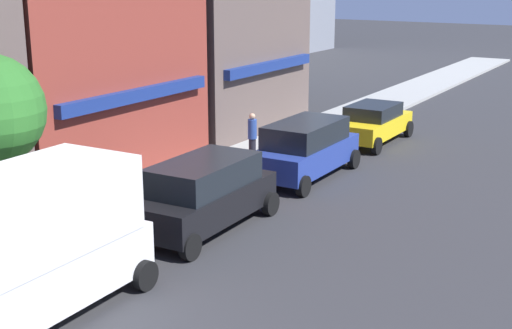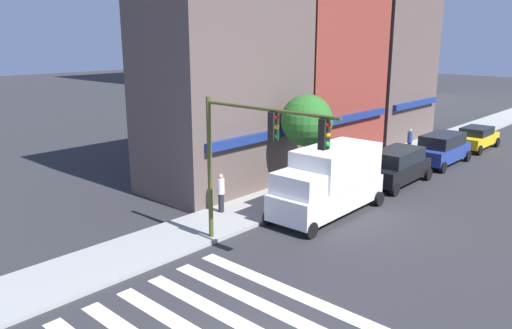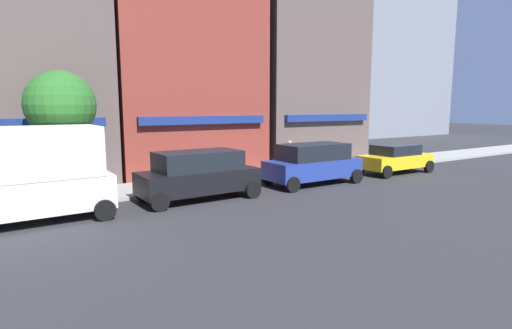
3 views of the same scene
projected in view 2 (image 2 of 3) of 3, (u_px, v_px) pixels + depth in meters
sidewalk_left at (89, 269)px, 17.13m from camera, size 120.00×3.00×0.15m
storefront_row at (316, 54)px, 31.16m from camera, size 25.18×5.30×14.11m
traffic_signal at (253, 145)px, 17.24m from camera, size 0.32×5.88×5.67m
box_truck_white at (329, 180)px, 22.22m from camera, size 6.25×2.42×3.04m
suv_black at (397, 166)px, 26.94m from camera, size 4.75×2.12×1.94m
suv_blue at (442, 148)px, 31.16m from camera, size 4.71×2.12×1.94m
sedan_yellow at (476, 137)px, 35.47m from camera, size 4.41×2.02×1.59m
pedestrian_white_shirt at (221, 192)px, 22.24m from camera, size 0.32×0.32×1.77m
pedestrian_blue_shirt at (410, 142)px, 32.96m from camera, size 0.32×0.32×1.77m
fire_hydrant at (268, 205)px, 22.02m from camera, size 0.24×0.24×0.84m
street_tree at (307, 121)px, 24.93m from camera, size 2.62×2.62×4.90m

